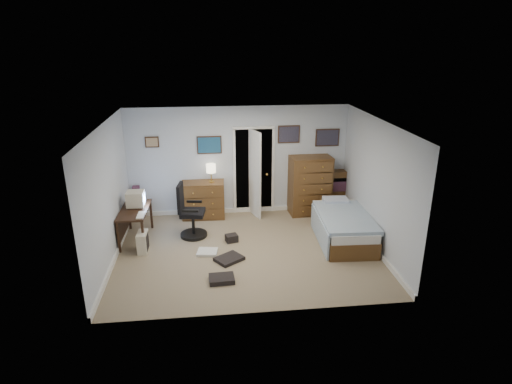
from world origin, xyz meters
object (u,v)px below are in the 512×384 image
low_dresser (203,200)px  tall_dresser (310,185)px  computer_desk (131,216)px  office_chair (190,216)px  bed (342,226)px

low_dresser → tall_dresser: bearing=1.8°
computer_desk → low_dresser: low_dresser is taller
computer_desk → office_chair: office_chair is taller
office_chair → low_dresser: bearing=82.2°
computer_desk → office_chair: (1.17, 0.04, -0.07)m
bed → computer_desk: bearing=176.7°
office_chair → bed: size_ratio=0.59×
tall_dresser → bed: 1.55m
low_dresser → bed: size_ratio=0.49×
computer_desk → tall_dresser: tall_dresser is taller
tall_dresser → office_chair: bearing=-164.4°
office_chair → low_dresser: size_ratio=1.20×
low_dresser → tall_dresser: (2.47, -0.02, 0.26)m
tall_dresser → low_dresser: bearing=175.7°
tall_dresser → computer_desk: bearing=-169.4°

